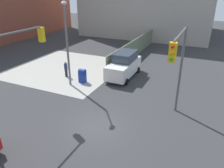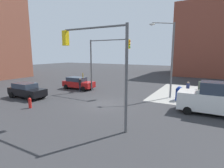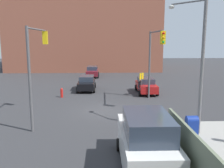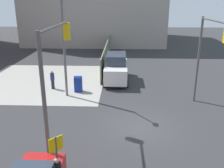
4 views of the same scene
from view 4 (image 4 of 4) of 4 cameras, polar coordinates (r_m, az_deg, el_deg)
ground_plane at (r=16.07m, az=6.58°, el=-9.70°), size 120.00×120.00×0.00m
sidewalk_corner at (r=25.53m, az=-15.48°, el=0.69°), size 12.00×12.00×0.01m
construction_fence at (r=31.68m, az=-1.26°, el=7.05°), size 17.74×0.12×2.40m
traffic_signal_nw_corner at (r=12.49m, az=-12.89°, el=4.41°), size 5.49×0.36×6.50m
traffic_signal_se_corner at (r=17.93m, az=21.18°, el=7.79°), size 4.99×0.36×6.50m
street_lamp_corner at (r=19.70m, az=-10.56°, el=9.91°), size 2.29×1.73×8.00m
warning_sign_two_way at (r=10.88m, az=-12.55°, el=-15.14°), size 0.48×0.48×2.40m
mailbox_blue at (r=21.75m, az=-7.74°, el=0.19°), size 0.56×0.64×1.43m
van_white_delivery at (r=24.35m, az=0.94°, el=3.65°), size 5.40×2.32×2.62m
pedestrian_crossing at (r=22.80m, az=-13.45°, el=1.01°), size 0.36×0.36×1.69m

